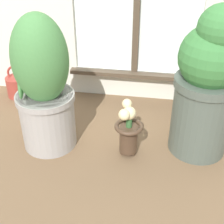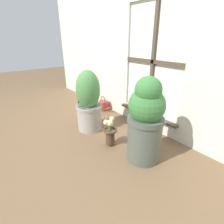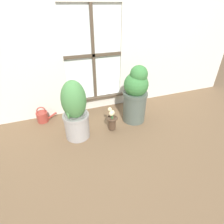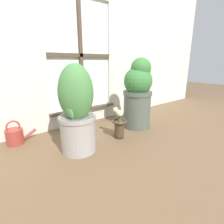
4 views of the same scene
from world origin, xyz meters
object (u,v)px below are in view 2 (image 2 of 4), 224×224
Objects in this scene: potted_plant_left at (89,102)px; potted_plant_right at (146,120)px; flower_vase at (110,132)px; watering_can at (103,105)px.

potted_plant_right reaches higher than potted_plant_left.
flower_vase reaches higher than watering_can.
potted_plant_left reaches higher than watering_can.
potted_plant_right is at bearing -18.32° from watering_can.
potted_plant_left is at bearing 177.21° from flower_vase.
potted_plant_left reaches higher than flower_vase.
potted_plant_left is at bearing -173.87° from potted_plant_right.
potted_plant_right is 2.88× the size of watering_can.
potted_plant_right is at bearing 16.37° from flower_vase.
potted_plant_left is at bearing -50.82° from watering_can.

